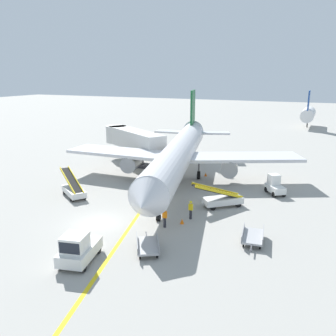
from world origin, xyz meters
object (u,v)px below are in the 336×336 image
object	(u,v)px
baggage_cart_loaded	(148,245)
safety_cone_nose_right	(182,221)
belt_loader_forward_hold	(222,199)
baggage_cart_empty_trailing	(253,236)
ground_crew_wing_walker	(191,209)
belt_loader_aft_hold	(73,189)
baggage_tug_near_wing	(275,186)
ground_crew_marshaller	(165,217)
pushback_tug	(78,249)
jet_bridge	(130,138)
airliner	(179,153)
safety_cone_nose_left	(206,174)

from	to	relation	value
baggage_cart_loaded	safety_cone_nose_right	size ratio (longest dim) A/B	8.28
belt_loader_forward_hold	baggage_cart_empty_trailing	distance (m)	7.60
belt_loader_forward_hold	ground_crew_wing_walker	distance (m)	4.42
belt_loader_aft_hold	ground_crew_wing_walker	world-z (taller)	belt_loader_aft_hold
baggage_tug_near_wing	ground_crew_marshaller	xyz separation A→B (m)	(-7.12, -12.53, -0.02)
belt_loader_forward_hold	baggage_tug_near_wing	bearing A→B (deg)	55.12
pushback_tug	baggage_cart_loaded	world-z (taller)	pushback_tug
jet_bridge	ground_crew_wing_walker	xyz separation A→B (m)	(15.13, -15.75, -2.63)
safety_cone_nose_right	baggage_cart_empty_trailing	bearing A→B (deg)	-8.67
baggage_cart_empty_trailing	airliner	bearing A→B (deg)	132.15
safety_cone_nose_left	belt_loader_aft_hold	bearing A→B (deg)	-128.21
safety_cone_nose_right	belt_loader_forward_hold	bearing A→B (deg)	70.03
belt_loader_aft_hold	safety_cone_nose_right	xyz separation A→B (m)	(12.97, -1.85, -0.56)
baggage_cart_empty_trailing	safety_cone_nose_left	xyz separation A→B (m)	(-8.97, 15.73, -0.25)
jet_bridge	ground_crew_marshaller	xyz separation A→B (m)	(13.78, -18.28, -2.63)
belt_loader_forward_hold	airliner	bearing A→B (deg)	138.94
baggage_cart_empty_trailing	ground_crew_wing_walker	xyz separation A→B (m)	(-5.89, 2.21, 0.44)
pushback_tug	ground_crew_marshaller	size ratio (longest dim) A/B	2.31
airliner	jet_bridge	bearing A→B (deg)	150.33
belt_loader_aft_hold	ground_crew_marshaller	size ratio (longest dim) A/B	2.85
baggage_cart_loaded	safety_cone_nose_left	bearing A→B (deg)	96.57
jet_bridge	safety_cone_nose_left	world-z (taller)	jet_bridge
belt_loader_aft_hold	baggage_cart_loaded	bearing A→B (deg)	-30.53
belt_loader_aft_hold	ground_crew_wing_walker	distance (m)	13.28
safety_cone_nose_left	safety_cone_nose_right	distance (m)	15.05
airliner	ground_crew_marshaller	xyz separation A→B (m)	(3.94, -12.67, -2.51)
jet_bridge	ground_crew_wing_walker	world-z (taller)	jet_bridge
jet_bridge	baggage_tug_near_wing	distance (m)	21.83
jet_bridge	ground_crew_wing_walker	bearing A→B (deg)	-46.15
belt_loader_forward_hold	safety_cone_nose_right	bearing A→B (deg)	-109.97
pushback_tug	belt_loader_forward_hold	size ratio (longest dim) A/B	0.86
safety_cone_nose_left	ground_crew_wing_walker	bearing A→B (deg)	-77.17
belt_loader_forward_hold	ground_crew_wing_walker	size ratio (longest dim) A/B	2.70
baggage_cart_loaded	safety_cone_nose_right	xyz separation A→B (m)	(0.44, 5.54, -0.25)
safety_cone_nose_left	belt_loader_forward_hold	bearing A→B (deg)	-63.35
ground_crew_marshaller	safety_cone_nose_left	distance (m)	16.16
ground_crew_marshaller	safety_cone_nose_left	size ratio (longest dim) A/B	3.86
belt_loader_forward_hold	baggage_cart_empty_trailing	bearing A→B (deg)	-56.09
jet_bridge	belt_loader_aft_hold	size ratio (longest dim) A/B	2.53
belt_loader_forward_hold	safety_cone_nose_right	world-z (taller)	belt_loader_forward_hold
baggage_cart_loaded	safety_cone_nose_left	distance (m)	20.46
baggage_cart_empty_trailing	safety_cone_nose_right	distance (m)	6.26
jet_bridge	baggage_tug_near_wing	world-z (taller)	jet_bridge
ground_crew_wing_walker	safety_cone_nose_left	xyz separation A→B (m)	(-3.08, 13.53, -0.69)
baggage_tug_near_wing	belt_loader_aft_hold	size ratio (longest dim) A/B	0.56
baggage_tug_near_wing	airliner	bearing A→B (deg)	179.29
belt_loader_aft_hold	baggage_cart_empty_trailing	distance (m)	19.36
pushback_tug	baggage_cart_empty_trailing	xyz separation A→B (m)	(10.18, 7.88, -0.53)
baggage_cart_loaded	baggage_tug_near_wing	bearing A→B (deg)	68.83
baggage_tug_near_wing	safety_cone_nose_right	distance (m)	12.82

